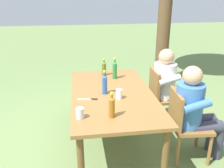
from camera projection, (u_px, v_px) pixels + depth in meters
The scene contains 14 objects.
ground_plane at pixel (112, 142), 3.36m from camera, with size 24.00×24.00×0.00m, color #6B844C.
dining_table at pixel (112, 98), 3.12m from camera, with size 1.84×1.02×0.74m.
chair_far_right at pixel (184, 122), 2.92m from camera, with size 0.48×0.48×0.87m.
chair_far_left at pixel (161, 94), 3.68m from camera, with size 0.45×0.45×0.87m.
person_in_white_shirt at pixel (195, 109), 2.87m from camera, with size 0.47×0.61×1.18m.
person_in_plaid_shirt at pixel (169, 84), 3.63m from camera, with size 0.47×0.61×1.18m.
bottle_amber at pixel (112, 107), 2.47m from camera, with size 0.06×0.06×0.27m.
bottle_olive at pixel (104, 68), 3.68m from camera, with size 0.06×0.06×0.26m.
bottle_green at pixel (115, 70), 3.54m from camera, with size 0.06×0.06×0.31m.
bottle_blue at pixel (105, 84), 3.02m from camera, with size 0.06×0.06×0.30m.
cup_glass at pixel (80, 113), 2.47m from camera, with size 0.08×0.08×0.11m, color silver.
cup_white at pixel (119, 94), 2.91m from camera, with size 0.07×0.07×0.12m, color white.
table_knife at pixel (89, 99), 2.91m from camera, with size 0.06×0.24×0.01m.
backpack_by_near_side at pixel (124, 87), 4.70m from camera, with size 0.32×0.23×0.43m.
Camera 1 is at (2.82, -0.41, 1.96)m, focal length 39.41 mm.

